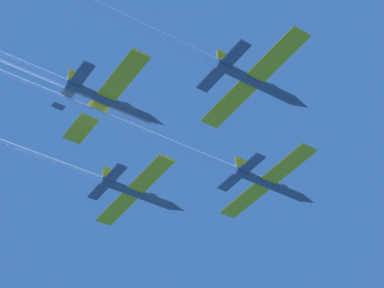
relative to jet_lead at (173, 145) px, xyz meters
The scene contains 3 objects.
jet_lead is the anchor object (origin of this frame).
jet_left_wing 18.45m from the jet_lead, 138.13° to the right, with size 19.63×54.90×3.25m.
jet_right_wing 20.51m from the jet_lead, 44.24° to the right, with size 19.63×61.99×3.25m.
Camera 1 is at (64.01, -55.66, -63.35)m, focal length 67.29 mm.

